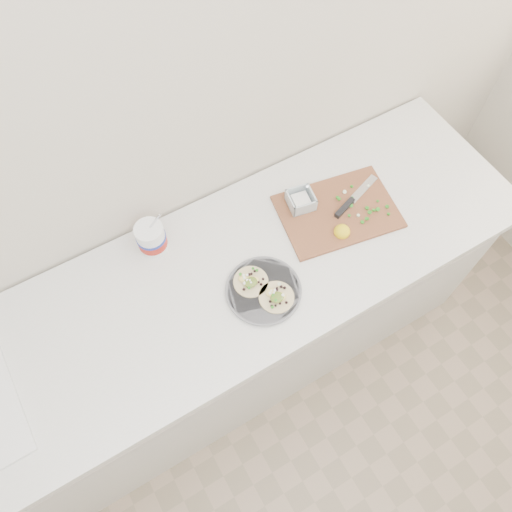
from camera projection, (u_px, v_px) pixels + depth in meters
counter at (205, 335)px, 2.05m from camera, size 2.44×0.66×0.90m
taco_plate at (264, 289)px, 1.63m from camera, size 0.25×0.25×0.04m
tub at (152, 237)px, 1.67m from camera, size 0.10×0.10×0.22m
cutboard at (336, 208)px, 1.79m from camera, size 0.46×0.36×0.07m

